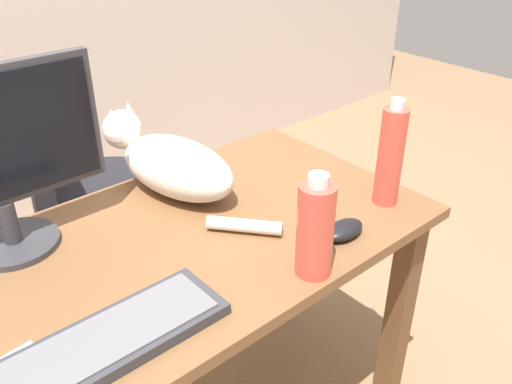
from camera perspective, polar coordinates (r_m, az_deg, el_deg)
desk at (r=1.33m, az=-9.30°, el=-9.69°), size 1.30×0.67×0.72m
office_chair at (r=1.96m, az=-16.93°, el=-3.09°), size 0.49×0.48×0.96m
keyboard at (r=1.04m, az=-15.24°, el=-14.96°), size 0.44×0.15×0.03m
cat at (r=1.45m, az=-8.92°, el=3.05°), size 0.24×0.61×0.20m
computer_mouse at (r=1.29m, az=9.22°, el=-3.93°), size 0.11×0.06×0.04m
water_bottle at (r=1.12m, az=6.24°, el=-3.87°), size 0.08×0.08×0.23m
spray_bottle at (r=1.39m, az=13.93°, el=3.71°), size 0.06×0.06×0.28m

